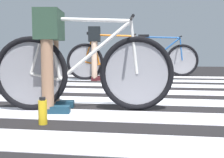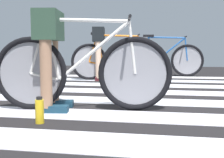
{
  "view_description": "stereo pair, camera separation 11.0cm",
  "coord_description": "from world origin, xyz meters",
  "px_view_note": "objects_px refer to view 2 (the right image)",
  "views": [
    {
      "loc": [
        0.46,
        -3.54,
        0.6
      ],
      "look_at": [
        0.02,
        -0.35,
        0.28
      ],
      "focal_mm": 45.58,
      "sensor_mm": 36.0,
      "label": 1
    },
    {
      "loc": [
        0.57,
        -3.54,
        0.6
      ],
      "look_at": [
        0.02,
        -0.35,
        0.28
      ],
      "focal_mm": 45.58,
      "sensor_mm": 36.0,
      "label": 2
    }
  ],
  "objects_px": {
    "bicycle_1_of_3": "(82,71)",
    "bicycle_2_of_3": "(115,60)",
    "cyclist_1_of_3": "(50,46)",
    "cyclist_2_of_3": "(99,46)",
    "water_bottle": "(40,111)",
    "bicycle_3_of_3": "(164,59)"
  },
  "relations": [
    {
      "from": "water_bottle",
      "to": "bicycle_3_of_3",
      "type": "bearing_deg",
      "value": 77.08
    },
    {
      "from": "bicycle_1_of_3",
      "to": "water_bottle",
      "type": "height_order",
      "value": "bicycle_1_of_3"
    },
    {
      "from": "cyclist_1_of_3",
      "to": "bicycle_2_of_3",
      "type": "bearing_deg",
      "value": 78.63
    },
    {
      "from": "bicycle_2_of_3",
      "to": "cyclist_2_of_3",
      "type": "height_order",
      "value": "cyclist_2_of_3"
    },
    {
      "from": "cyclist_1_of_3",
      "to": "bicycle_2_of_3",
      "type": "height_order",
      "value": "cyclist_1_of_3"
    },
    {
      "from": "bicycle_1_of_3",
      "to": "cyclist_1_of_3",
      "type": "bearing_deg",
      "value": 180.0
    },
    {
      "from": "bicycle_1_of_3",
      "to": "water_bottle",
      "type": "relative_size",
      "value": 7.98
    },
    {
      "from": "bicycle_1_of_3",
      "to": "bicycle_2_of_3",
      "type": "relative_size",
      "value": 1.0
    },
    {
      "from": "bicycle_2_of_3",
      "to": "cyclist_2_of_3",
      "type": "xyz_separation_m",
      "value": [
        -0.31,
        -0.05,
        0.28
      ]
    },
    {
      "from": "cyclist_2_of_3",
      "to": "water_bottle",
      "type": "xyz_separation_m",
      "value": [
        0.25,
        -3.36,
        -0.56
      ]
    },
    {
      "from": "cyclist_1_of_3",
      "to": "bicycle_3_of_3",
      "type": "xyz_separation_m",
      "value": [
        1.12,
        3.87,
        -0.24
      ]
    },
    {
      "from": "bicycle_1_of_3",
      "to": "bicycle_3_of_3",
      "type": "height_order",
      "value": "same"
    },
    {
      "from": "cyclist_1_of_3",
      "to": "cyclist_2_of_3",
      "type": "bearing_deg",
      "value": 84.77
    },
    {
      "from": "cyclist_1_of_3",
      "to": "water_bottle",
      "type": "xyz_separation_m",
      "value": [
        0.11,
        -0.52,
        -0.52
      ]
    },
    {
      "from": "bicycle_3_of_3",
      "to": "cyclist_1_of_3",
      "type": "bearing_deg",
      "value": -107.4
    },
    {
      "from": "bicycle_3_of_3",
      "to": "water_bottle",
      "type": "bearing_deg",
      "value": -104.2
    },
    {
      "from": "cyclist_1_of_3",
      "to": "water_bottle",
      "type": "distance_m",
      "value": 0.74
    },
    {
      "from": "bicycle_1_of_3",
      "to": "cyclist_1_of_3",
      "type": "xyz_separation_m",
      "value": [
        -0.31,
        -0.04,
        0.24
      ]
    },
    {
      "from": "cyclist_1_of_3",
      "to": "cyclist_2_of_3",
      "type": "xyz_separation_m",
      "value": [
        -0.14,
        2.84,
        0.04
      ]
    },
    {
      "from": "cyclist_2_of_3",
      "to": "cyclist_1_of_3",
      "type": "bearing_deg",
      "value": -95.75
    },
    {
      "from": "cyclist_1_of_3",
      "to": "bicycle_3_of_3",
      "type": "relative_size",
      "value": 0.55
    },
    {
      "from": "cyclist_1_of_3",
      "to": "bicycle_2_of_3",
      "type": "xyz_separation_m",
      "value": [
        0.17,
        2.89,
        -0.24
      ]
    }
  ]
}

